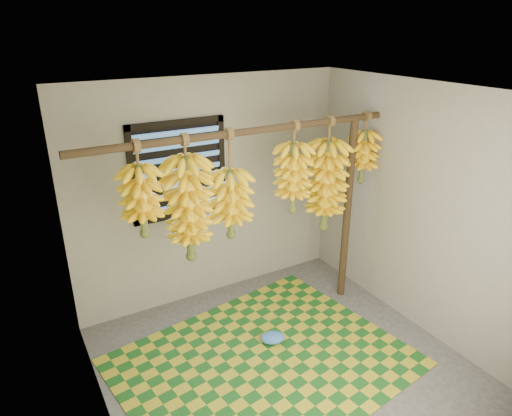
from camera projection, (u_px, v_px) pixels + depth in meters
floor at (287, 368)px, 4.08m from camera, size 3.00×3.00×0.01m
ceiling at (296, 93)px, 3.16m from camera, size 3.00×3.00×0.01m
wall_back at (211, 192)px, 4.83m from camera, size 3.00×0.01×2.40m
wall_left at (96, 302)px, 2.92m from camera, size 0.01×3.00×2.40m
wall_right at (422, 212)px, 4.32m from camera, size 0.01×3.00×2.40m
window at (179, 170)px, 4.53m from camera, size 1.00×0.04×1.00m
hanging_pole at (247, 132)px, 3.88m from camera, size 3.00×0.06×0.06m
support_post at (347, 213)px, 4.81m from camera, size 0.08×0.08×2.00m
woven_mat at (264, 362)px, 4.14m from camera, size 2.70×2.28×0.01m
plastic_bag at (273, 338)px, 4.37m from camera, size 0.28×0.24×0.10m
banana_bunch_a at (142, 201)px, 3.60m from camera, size 0.33×0.33×0.80m
banana_bunch_b at (189, 209)px, 3.84m from camera, size 0.39×0.39×1.11m
banana_bunch_c at (231, 204)px, 4.04m from camera, size 0.38×0.38×1.00m
banana_bunch_d at (293, 178)px, 4.29m from camera, size 0.35×0.35×0.89m
banana_bunch_e at (326, 186)px, 4.54m from camera, size 0.40×0.40×1.16m
banana_bunch_f at (363, 157)px, 4.66m from camera, size 0.32×0.32×0.73m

